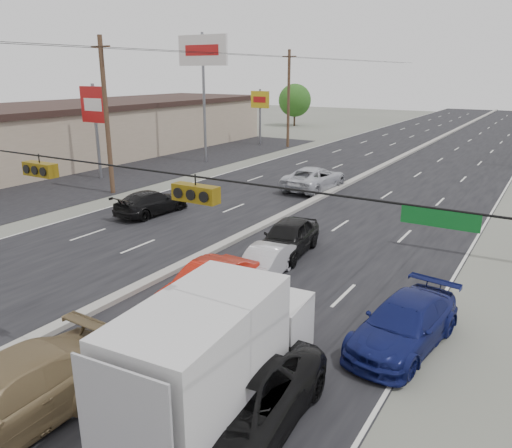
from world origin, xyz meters
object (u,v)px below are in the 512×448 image
object	(u,v)px
black_suv	(234,406)
red_sedan	(208,285)
pole_sign_billboard	(203,59)
utility_pole_left_c	(289,98)
pole_sign_mid	(95,110)
pole_sign_far	(260,104)
box_truck	(217,353)
queue_car_a	(288,238)
tree_left_far	(295,100)
oncoming_far	(314,178)
utility_pole_left_b	(106,116)
queue_car_b	(264,264)
oncoming_near	(151,203)
queue_car_d	(404,325)

from	to	relation	value
black_suv	red_sedan	bearing A→B (deg)	126.94
pole_sign_billboard	red_sedan	bearing A→B (deg)	-52.89
utility_pole_left_c	pole_sign_mid	xyz separation A→B (m)	(-4.50, -22.00, 0.01)
utility_pole_left_c	pole_sign_far	world-z (taller)	utility_pole_left_c
utility_pole_left_c	pole_sign_far	xyz separation A→B (m)	(-3.50, -0.00, -0.70)
utility_pole_left_c	box_truck	bearing A→B (deg)	-64.17
utility_pole_left_c	box_truck	distance (m)	44.23
black_suv	queue_car_a	xyz separation A→B (m)	(-4.46, 10.92, -0.02)
tree_left_far	oncoming_far	distance (m)	42.46
pole_sign_far	black_suv	xyz separation A→B (m)	(23.46, -40.14, -3.62)
pole_sign_far	oncoming_far	distance (m)	22.71
black_suv	oncoming_far	size ratio (longest dim) A/B	1.00
pole_sign_far	box_truck	size ratio (longest dim) A/B	0.93
red_sedan	box_truck	bearing A→B (deg)	-49.94
utility_pole_left_c	pole_sign_billboard	distance (m)	12.73
utility_pole_left_c	box_truck	xyz separation A→B (m)	(19.21, -39.69, -3.47)
pole_sign_billboard	red_sedan	world-z (taller)	pole_sign_billboard
utility_pole_left_b	red_sedan	bearing A→B (deg)	-33.18
pole_sign_mid	queue_car_a	bearing A→B (deg)	-19.84
red_sedan	queue_car_b	world-z (taller)	red_sedan
queue_car_a	oncoming_far	world-z (taller)	oncoming_far
pole_sign_billboard	oncoming_near	bearing A→B (deg)	-63.25
tree_left_far	queue_car_d	world-z (taller)	tree_left_far
utility_pole_left_b	pole_sign_billboard	xyz separation A→B (m)	(-2.00, 13.00, 3.76)
utility_pole_left_c	queue_car_a	xyz separation A→B (m)	(15.50, -29.22, -4.33)
pole_sign_mid	red_sedan	size ratio (longest dim) A/B	1.58
oncoming_far	red_sedan	bearing A→B (deg)	107.01
utility_pole_left_b	box_truck	size ratio (longest dim) A/B	1.56
pole_sign_far	oncoming_far	world-z (taller)	pole_sign_far
utility_pole_left_c	tree_left_far	world-z (taller)	utility_pole_left_c
tree_left_far	oncoming_far	bearing A→B (deg)	-60.90
utility_pole_left_b	box_truck	distance (m)	24.43
tree_left_far	queue_car_d	size ratio (longest dim) A/B	1.25
utility_pole_left_b	tree_left_far	xyz separation A→B (m)	(-9.50, 45.00, -1.39)
queue_car_b	box_truck	bearing A→B (deg)	-73.07
utility_pole_left_c	pole_sign_mid	size ratio (longest dim) A/B	1.43
pole_sign_mid	tree_left_far	world-z (taller)	pole_sign_mid
box_truck	oncoming_near	xyz separation A→B (m)	(-13.41, 12.21, -0.95)
pole_sign_far	tree_left_far	xyz separation A→B (m)	(-6.00, 20.00, -0.69)
pole_sign_billboard	queue_car_a	size ratio (longest dim) A/B	2.43
pole_sign_billboard	oncoming_far	distance (m)	16.19
pole_sign_far	oncoming_near	size ratio (longest dim) A/B	1.28
pole_sign_far	black_suv	world-z (taller)	pole_sign_far
oncoming_far	pole_sign_far	bearing A→B (deg)	-46.01
queue_car_d	oncoming_near	size ratio (longest dim) A/B	1.04
pole_sign_far	queue_car_b	world-z (taller)	pole_sign_far
queue_car_d	pole_sign_far	bearing A→B (deg)	134.58
black_suv	queue_car_b	distance (m)	8.91
pole_sign_billboard	oncoming_near	size ratio (longest dim) A/B	2.35
queue_car_d	oncoming_near	bearing A→B (deg)	165.03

